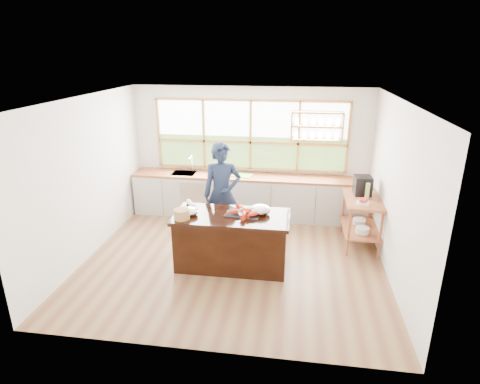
% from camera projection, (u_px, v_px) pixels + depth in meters
% --- Properties ---
extents(ground_plane, '(5.00, 5.00, 0.00)m').
position_uv_depth(ground_plane, '(234.00, 259.00, 6.89)').
color(ground_plane, olive).
extents(room_shell, '(5.02, 4.52, 2.71)m').
position_uv_depth(room_shell, '(240.00, 153.00, 6.77)').
color(room_shell, silver).
rests_on(room_shell, ground_plane).
extents(back_counter, '(4.90, 0.63, 0.90)m').
position_uv_depth(back_counter, '(248.00, 196.00, 8.55)').
color(back_counter, '#B5B4AB').
rests_on(back_counter, ground_plane).
extents(right_shelf_unit, '(0.62, 1.10, 0.90)m').
position_uv_depth(right_shelf_unit, '(362.00, 214.00, 7.21)').
color(right_shelf_unit, '#9A512F').
rests_on(right_shelf_unit, ground_plane).
extents(island, '(1.85, 0.90, 0.90)m').
position_uv_depth(island, '(232.00, 240.00, 6.55)').
color(island, black).
rests_on(island, ground_plane).
extents(cook, '(0.79, 0.63, 1.89)m').
position_uv_depth(cook, '(222.00, 194.00, 7.22)').
color(cook, '#18223B').
rests_on(cook, ground_plane).
extents(potted_plant, '(0.13, 0.09, 0.24)m').
position_uv_depth(potted_plant, '(230.00, 169.00, 8.46)').
color(potted_plant, slate).
rests_on(potted_plant, back_counter).
extents(cutting_board, '(0.46, 0.39, 0.01)m').
position_uv_depth(cutting_board, '(242.00, 175.00, 8.41)').
color(cutting_board, '#5BBA3D').
rests_on(cutting_board, back_counter).
extents(espresso_machine, '(0.32, 0.34, 0.34)m').
position_uv_depth(espresso_machine, '(363.00, 185.00, 7.27)').
color(espresso_machine, black).
rests_on(espresso_machine, right_shelf_unit).
extents(wine_bottle, '(0.09, 0.09, 0.30)m').
position_uv_depth(wine_bottle, '(367.00, 191.00, 7.02)').
color(wine_bottle, '#97A74C').
rests_on(wine_bottle, right_shelf_unit).
extents(fruit_bowl, '(0.22, 0.22, 0.11)m').
position_uv_depth(fruit_bowl, '(363.00, 202.00, 6.84)').
color(fruit_bowl, silver).
rests_on(fruit_bowl, right_shelf_unit).
extents(slate_board, '(0.59, 0.46, 0.02)m').
position_uv_depth(slate_board, '(243.00, 214.00, 6.43)').
color(slate_board, black).
rests_on(slate_board, island).
extents(lobster_pile, '(0.52, 0.48, 0.08)m').
position_uv_depth(lobster_pile, '(244.00, 212.00, 6.39)').
color(lobster_pile, red).
rests_on(lobster_pile, slate_board).
extents(mixing_bowl_left, '(0.27, 0.27, 0.13)m').
position_uv_depth(mixing_bowl_left, '(190.00, 211.00, 6.40)').
color(mixing_bowl_left, '#ADB0B4').
rests_on(mixing_bowl_left, island).
extents(mixing_bowl_right, '(0.33, 0.33, 0.16)m').
position_uv_depth(mixing_bowl_right, '(260.00, 210.00, 6.44)').
color(mixing_bowl_right, '#ADB0B4').
rests_on(mixing_bowl_right, island).
extents(wine_glass, '(0.08, 0.08, 0.22)m').
position_uv_depth(wine_glass, '(241.00, 213.00, 6.08)').
color(wine_glass, white).
rests_on(wine_glass, island).
extents(wicker_basket, '(0.25, 0.25, 0.16)m').
position_uv_depth(wicker_basket, '(182.00, 214.00, 6.24)').
color(wicker_basket, '#A87F47').
rests_on(wicker_basket, island).
extents(parchment_roll, '(0.23, 0.30, 0.08)m').
position_uv_depth(parchment_roll, '(191.00, 204.00, 6.76)').
color(parchment_roll, white).
rests_on(parchment_roll, island).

